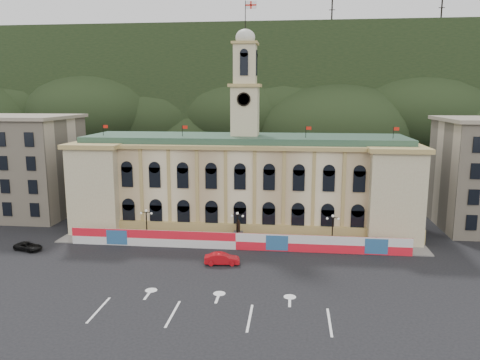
# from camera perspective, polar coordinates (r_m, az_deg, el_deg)

# --- Properties ---
(ground) EXTENTS (260.00, 260.00, 0.00)m
(ground) POSITION_cam_1_polar(r_m,az_deg,el_deg) (55.34, -2.45, -13.45)
(ground) COLOR black
(ground) RESTS_ON ground
(lane_markings) EXTENTS (26.00, 10.00, 0.02)m
(lane_markings) POSITION_cam_1_polar(r_m,az_deg,el_deg) (50.87, -3.36, -15.69)
(lane_markings) COLOR white
(lane_markings) RESTS_ON ground
(hill_ridge) EXTENTS (230.00, 80.00, 64.00)m
(hill_ridge) POSITION_cam_1_polar(r_m,az_deg,el_deg) (172.20, 3.88, 9.40)
(hill_ridge) COLOR black
(hill_ridge) RESTS_ON ground
(city_hall) EXTENTS (56.20, 17.60, 37.10)m
(city_hall) POSITION_cam_1_polar(r_m,az_deg,el_deg) (79.37, 0.59, -0.15)
(city_hall) COLOR beige
(city_hall) RESTS_ON ground
(side_building_left) EXTENTS (21.00, 17.00, 18.60)m
(side_building_left) POSITION_cam_1_polar(r_m,az_deg,el_deg) (96.54, -25.50, 1.62)
(side_building_left) COLOR #C0AF94
(side_building_left) RESTS_ON ground
(hoarding_fence) EXTENTS (50.00, 0.44, 2.50)m
(hoarding_fence) POSITION_cam_1_polar(r_m,az_deg,el_deg) (68.86, -0.46, -7.46)
(hoarding_fence) COLOR red
(hoarding_fence) RESTS_ON ground
(pavement) EXTENTS (56.00, 5.50, 0.16)m
(pavement) POSITION_cam_1_polar(r_m,az_deg,el_deg) (71.76, -0.24, -7.70)
(pavement) COLOR slate
(pavement) RESTS_ON ground
(statue) EXTENTS (1.40, 1.40, 3.72)m
(statue) POSITION_cam_1_polar(r_m,az_deg,el_deg) (71.66, -0.22, -6.80)
(statue) COLOR #595651
(statue) RESTS_ON ground
(lamp_left) EXTENTS (1.96, 0.44, 5.15)m
(lamp_left) POSITION_cam_1_polar(r_m,az_deg,el_deg) (73.10, -11.32, -5.12)
(lamp_left) COLOR black
(lamp_left) RESTS_ON ground
(lamp_center) EXTENTS (1.96, 0.44, 5.15)m
(lamp_center) POSITION_cam_1_polar(r_m,az_deg,el_deg) (70.17, -0.32, -5.56)
(lamp_center) COLOR black
(lamp_center) RESTS_ON ground
(lamp_right) EXTENTS (1.96, 0.44, 5.15)m
(lamp_right) POSITION_cam_1_polar(r_m,az_deg,el_deg) (69.97, 11.20, -5.81)
(lamp_right) COLOR black
(lamp_right) RESTS_ON ground
(red_sedan) EXTENTS (2.60, 5.03, 1.55)m
(red_sedan) POSITION_cam_1_polar(r_m,az_deg,el_deg) (63.23, -2.20, -9.58)
(red_sedan) COLOR #B20C13
(red_sedan) RESTS_ON ground
(black_suv) EXTENTS (4.29, 5.36, 1.19)m
(black_suv) POSITION_cam_1_polar(r_m,az_deg,el_deg) (75.25, -24.41, -7.38)
(black_suv) COLOR black
(black_suv) RESTS_ON ground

